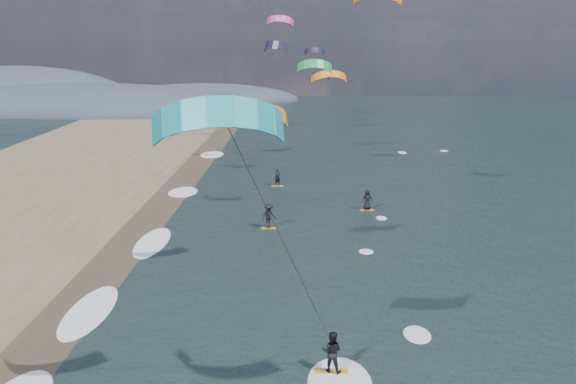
{
  "coord_description": "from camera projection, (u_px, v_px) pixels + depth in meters",
  "views": [
    {
      "loc": [
        -0.17,
        -14.44,
        13.54
      ],
      "look_at": [
        -1.0,
        12.0,
        7.0
      ],
      "focal_mm": 40.0,
      "sensor_mm": 36.0,
      "label": 1
    }
  ],
  "objects": [
    {
      "name": "wet_sand_strip",
      "position": [
        29.0,
        360.0,
        27.32
      ],
      "size": [
        3.0,
        240.0,
        0.0
      ],
      "primitive_type": "cube",
      "color": "#382D23",
      "rests_on": "ground"
    },
    {
      "name": "coastal_hills",
      "position": [
        76.0,
        106.0,
        123.27
      ],
      "size": [
        80.0,
        41.0,
        15.0
      ],
      "color": "#3D4756",
      "rests_on": "ground"
    },
    {
      "name": "kitesurfer_near_b",
      "position": [
        265.0,
        212.0,
        20.32
      ],
      "size": [
        7.14,
        8.51,
        12.56
      ],
      "color": "#B98720",
      "rests_on": "ground"
    },
    {
      "name": "far_kitesurfers",
      "position": [
        299.0,
        205.0,
        48.87
      ],
      "size": [
        8.69,
        13.99,
        1.82
      ],
      "color": "#B98720",
      "rests_on": "ground"
    },
    {
      "name": "bg_kite_field",
      "position": [
        309.0,
        54.0,
        65.65
      ],
      "size": [
        11.42,
        69.61,
        9.6
      ],
      "color": "black",
      "rests_on": "ground"
    },
    {
      "name": "shoreline_surf",
      "position": [
        93.0,
        314.0,
        31.89
      ],
      "size": [
        2.4,
        79.4,
        0.11
      ],
      "color": "white",
      "rests_on": "ground"
    }
  ]
}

